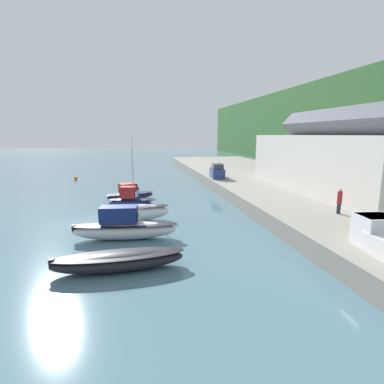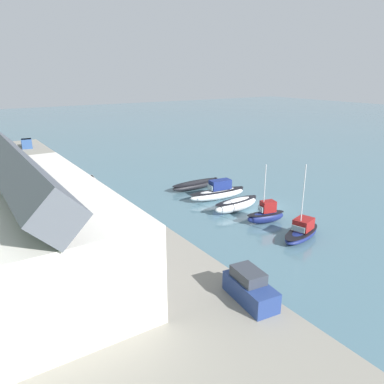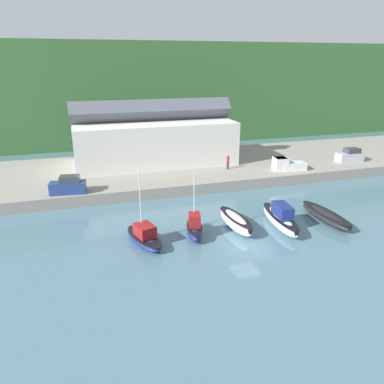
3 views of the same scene
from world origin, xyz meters
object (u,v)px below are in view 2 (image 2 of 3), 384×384
object	(u,v)px
moored_boat_1	(266,215)
dog_on_quay	(50,156)
moored_boat_3	(218,192)
person_on_quay	(81,203)
moored_boat_0	(302,232)
moored_boat_2	(236,205)
pickup_truck_1	(27,143)
moored_boat_4	(196,185)
pickup_truck_0	(86,183)
parked_car_0	(52,165)
parked_car_1	(250,288)

from	to	relation	value
moored_boat_1	dog_on_quay	xyz separation A→B (m)	(39.98, 13.73, 0.98)
moored_boat_3	person_on_quay	distance (m)	17.78
moored_boat_0	moored_boat_2	size ratio (longest dim) A/B	1.17
pickup_truck_1	person_on_quay	bearing A→B (deg)	95.04
moored_boat_4	moored_boat_1	bearing A→B (deg)	175.92
moored_boat_2	dog_on_quay	xyz separation A→B (m)	(35.36, 13.28, 1.07)
pickup_truck_0	dog_on_quay	world-z (taller)	pickup_truck_0
moored_boat_4	moored_boat_2	bearing A→B (deg)	172.54
moored_boat_1	person_on_quay	xyz separation A→B (m)	(10.58, 17.28, 1.62)
person_on_quay	dog_on_quay	size ratio (longest dim) A/B	2.42
moored_boat_2	pickup_truck_0	distance (m)	19.71
parked_car_0	dog_on_quay	size ratio (longest dim) A/B	4.81
moored_boat_2	moored_boat_4	xyz separation A→B (m)	(10.27, -0.98, -0.24)
parked_car_1	person_on_quay	size ratio (longest dim) A/B	2.05
dog_on_quay	moored_boat_1	bearing A→B (deg)	9.16
moored_boat_3	pickup_truck_1	distance (m)	46.49
moored_boat_1	pickup_truck_1	world-z (taller)	moored_boat_1
moored_boat_2	person_on_quay	world-z (taller)	person_on_quay
moored_boat_3	pickup_truck_0	xyz separation A→B (m)	(9.21, 14.63, 1.32)
pickup_truck_1	moored_boat_4	bearing A→B (deg)	120.17
parked_car_0	parked_car_1	size ratio (longest dim) A/B	0.97
parked_car_0	pickup_truck_1	world-z (taller)	parked_car_0
parked_car_0	person_on_quay	xyz separation A→B (m)	(-20.13, 1.73, 0.18)
moored_boat_3	moored_boat_4	xyz separation A→B (m)	(5.49, -0.14, -0.35)
moored_boat_2	pickup_truck_1	distance (m)	50.77
moored_boat_1	pickup_truck_1	xyz separation A→B (m)	(53.20, 15.13, 1.34)
moored_boat_3	pickup_truck_0	distance (m)	17.34
moored_boat_2	parked_car_0	size ratio (longest dim) A/B	1.56
moored_boat_2	parked_car_1	xyz separation A→B (m)	(-16.52, 12.58, 1.53)
pickup_truck_0	moored_boat_4	bearing A→B (deg)	172.59
parked_car_1	moored_boat_4	bearing A→B (deg)	-110.20
moored_boat_2	pickup_truck_0	bearing A→B (deg)	41.05
person_on_quay	parked_car_0	bearing A→B (deg)	-4.92
moored_boat_0	moored_boat_4	bearing A→B (deg)	-17.55
moored_boat_0	dog_on_quay	distance (m)	47.13
moored_boat_3	parked_car_0	xyz separation A→B (m)	(21.31, 15.94, 1.42)
moored_boat_2	moored_boat_3	world-z (taller)	moored_boat_3
pickup_truck_1	person_on_quay	world-z (taller)	person_on_quay
moored_boat_2	parked_car_0	world-z (taller)	parked_car_0
moored_boat_3	pickup_truck_1	world-z (taller)	pickup_truck_1
moored_boat_3	person_on_quay	size ratio (longest dim) A/B	3.88
moored_boat_4	dog_on_quay	xyz separation A→B (m)	(25.09, 14.26, 1.31)
pickup_truck_0	moored_boat_1	bearing A→B (deg)	134.15
parked_car_1	person_on_quay	bearing A→B (deg)	-72.62
moored_boat_1	pickup_truck_1	distance (m)	55.33
moored_boat_2	moored_boat_4	bearing A→B (deg)	-8.99
parked_car_0	parked_car_1	world-z (taller)	same
parked_car_0	moored_boat_4	bearing A→B (deg)	137.22
pickup_truck_1	dog_on_quay	bearing A→B (deg)	103.98
parked_car_1	person_on_quay	world-z (taller)	parked_car_1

